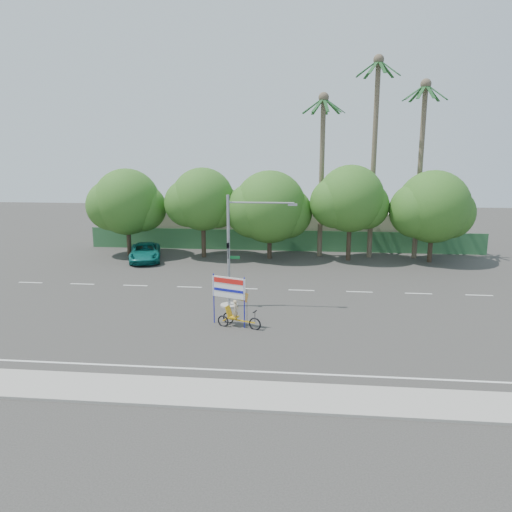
# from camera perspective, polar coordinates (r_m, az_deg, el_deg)

# --- Properties ---
(ground) EXTENTS (120.00, 120.00, 0.00)m
(ground) POSITION_cam_1_polar(r_m,az_deg,el_deg) (27.64, 0.81, -8.45)
(ground) COLOR #33302D
(ground) RESTS_ON ground
(sidewalk_near) EXTENTS (50.00, 2.40, 0.12)m
(sidewalk_near) POSITION_cam_1_polar(r_m,az_deg,el_deg) (20.80, -1.06, -15.61)
(sidewalk_near) COLOR gray
(sidewalk_near) RESTS_ON ground
(fence) EXTENTS (38.00, 0.08, 2.00)m
(fence) POSITION_cam_1_polar(r_m,az_deg,el_deg) (48.11, 3.06, 1.77)
(fence) COLOR #336B3D
(fence) RESTS_ON ground
(building_left) EXTENTS (12.00, 8.00, 4.00)m
(building_left) POSITION_cam_1_polar(r_m,az_deg,el_deg) (53.73, -7.43, 3.88)
(building_left) COLOR #B4A88F
(building_left) RESTS_ON ground
(building_right) EXTENTS (14.00, 8.00, 3.60)m
(building_right) POSITION_cam_1_polar(r_m,az_deg,el_deg) (52.67, 12.05, 3.32)
(building_right) COLOR #B4A88F
(building_right) RESTS_ON ground
(tree_far_left) EXTENTS (7.14, 6.00, 7.96)m
(tree_far_left) POSITION_cam_1_polar(r_m,az_deg,el_deg) (46.94, -14.59, 5.78)
(tree_far_left) COLOR #473828
(tree_far_left) RESTS_ON ground
(tree_left) EXTENTS (6.66, 5.60, 8.07)m
(tree_left) POSITION_cam_1_polar(r_m,az_deg,el_deg) (44.96, -6.17, 6.21)
(tree_left) COLOR #473828
(tree_left) RESTS_ON ground
(tree_center) EXTENTS (7.62, 6.40, 7.85)m
(tree_center) POSITION_cam_1_polar(r_m,az_deg,el_deg) (44.19, 1.51, 5.39)
(tree_center) COLOR #473828
(tree_center) RESTS_ON ground
(tree_right) EXTENTS (6.90, 5.80, 8.36)m
(tree_right) POSITION_cam_1_polar(r_m,az_deg,el_deg) (44.14, 10.68, 6.19)
(tree_right) COLOR #473828
(tree_right) RESTS_ON ground
(tree_far_right) EXTENTS (7.38, 6.20, 7.94)m
(tree_far_right) POSITION_cam_1_polar(r_m,az_deg,el_deg) (45.33, 19.53, 5.09)
(tree_far_right) COLOR #473828
(tree_far_right) RESTS_ON ground
(palm_tall) EXTENTS (3.73, 3.79, 17.45)m
(palm_tall) POSITION_cam_1_polar(r_m,az_deg,el_deg) (45.61, 13.42, 12.84)
(palm_tall) COLOR #70604C
(palm_tall) RESTS_ON ground
(palm_mid) EXTENTS (3.73, 3.79, 15.45)m
(palm_mid) POSITION_cam_1_polar(r_m,az_deg,el_deg) (46.28, 18.36, 11.22)
(palm_mid) COLOR #70604C
(palm_mid) RESTS_ON ground
(palm_short) EXTENTS (3.73, 3.79, 14.45)m
(palm_short) POSITION_cam_1_polar(r_m,az_deg,el_deg) (45.27, 7.56, 11.04)
(palm_short) COLOR #70604C
(palm_short) RESTS_ON ground
(traffic_signal) EXTENTS (4.72, 1.10, 7.00)m
(traffic_signal) POSITION_cam_1_polar(r_m,az_deg,el_deg) (30.83, -2.59, -0.59)
(traffic_signal) COLOR gray
(traffic_signal) RESTS_ON ground
(trike_billboard) EXTENTS (2.84, 1.29, 2.94)m
(trike_billboard) POSITION_cam_1_polar(r_m,az_deg,el_deg) (27.86, -2.60, -5.70)
(trike_billboard) COLOR black
(trike_billboard) RESTS_ON ground
(pickup_truck) EXTENTS (3.96, 6.02, 1.54)m
(pickup_truck) POSITION_cam_1_polar(r_m,az_deg,el_deg) (44.87, -12.56, 0.42)
(pickup_truck) COLOR #0E655E
(pickup_truck) RESTS_ON ground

